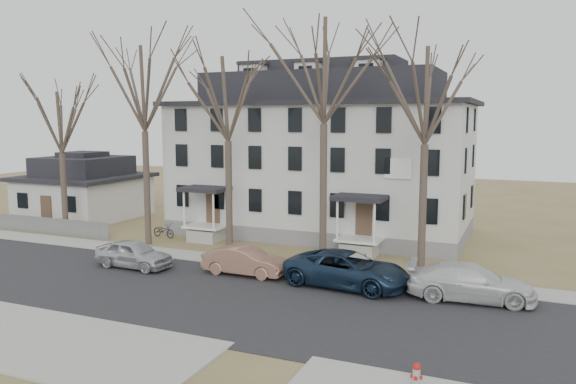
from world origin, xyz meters
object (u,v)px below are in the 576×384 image
at_px(car_white, 471,283).
at_px(boarding_house, 322,157).
at_px(tree_mid_left, 228,93).
at_px(tree_mid_right, 426,88).
at_px(tree_center, 324,63).
at_px(car_silver, 134,255).
at_px(bicycle_left, 164,231).
at_px(car_navy, 347,270).
at_px(car_tan, 245,261).
at_px(tree_far_left, 143,82).
at_px(fire_hydrant, 416,376).
at_px(small_house, 84,190).
at_px(tree_bungalow, 60,118).

bearing_deg(car_white, boarding_house, 37.18).
distance_m(tree_mid_left, tree_mid_right, 11.50).
bearing_deg(car_white, tree_center, 59.05).
relative_size(boarding_house, car_silver, 4.70).
height_order(tree_mid_left, bicycle_left, tree_mid_left).
bearing_deg(car_navy, car_tan, 96.78).
xyz_separation_m(car_white, bicycle_left, (-20.51, 5.75, -0.32)).
xyz_separation_m(tree_far_left, fire_hydrant, (19.64, -13.18, -9.91)).
xyz_separation_m(tree_center, car_white, (8.35, -3.84, -10.28)).
bearing_deg(bicycle_left, tree_center, -88.88).
bearing_deg(fire_hydrant, boarding_house, 116.51).
height_order(boarding_house, car_navy, boarding_house).
bearing_deg(tree_mid_right, bicycle_left, 173.85).
distance_m(small_house, car_tan, 22.72).
distance_m(tree_center, fire_hydrant, 18.59).
height_order(boarding_house, tree_center, tree_center).
bearing_deg(tree_mid_left, car_white, -15.00).
distance_m(tree_mid_left, fire_hydrant, 21.07).
distance_m(tree_mid_right, car_silver, 17.80).
bearing_deg(car_silver, car_white, -83.05).
xyz_separation_m(tree_far_left, tree_mid_left, (6.00, 0.00, -0.74)).
relative_size(car_tan, bicycle_left, 2.39).
height_order(tree_far_left, bicycle_left, tree_far_left).
xyz_separation_m(boarding_house, fire_hydrant, (10.64, -21.34, -4.95)).
bearing_deg(boarding_house, fire_hydrant, -63.49).
bearing_deg(small_house, car_silver, -39.27).
height_order(small_house, car_silver, small_house).
bearing_deg(car_navy, car_silver, 101.76).
bearing_deg(small_house, bicycle_left, -21.62).
distance_m(tree_far_left, tree_center, 12.02).
distance_m(boarding_house, small_house, 20.34).
bearing_deg(tree_mid_right, tree_mid_left, 180.00).
height_order(car_navy, fire_hydrant, car_navy).
bearing_deg(tree_mid_right, car_silver, -160.23).
distance_m(tree_far_left, car_silver, 11.32).
distance_m(small_house, tree_mid_right, 30.08).
distance_m(boarding_house, tree_far_left, 13.12).
relative_size(boarding_house, fire_hydrant, 24.34).
distance_m(tree_bungalow, car_white, 28.57).
bearing_deg(car_tan, tree_mid_left, 37.47).
distance_m(car_tan, bicycle_left, 11.12).
xyz_separation_m(small_house, tree_center, (23.00, -6.20, 8.84)).
xyz_separation_m(boarding_house, car_silver, (-6.03, -13.38, -4.63)).
bearing_deg(tree_center, car_navy, -56.33).
bearing_deg(tree_bungalow, tree_far_left, 0.00).
bearing_deg(tree_center, car_silver, -149.96).
relative_size(tree_center, car_silver, 3.32).
xyz_separation_m(small_house, car_tan, (20.19, -10.31, -1.52)).
xyz_separation_m(tree_center, tree_mid_right, (5.50, 0.00, -1.48)).
xyz_separation_m(car_silver, fire_hydrant, (16.67, -7.96, -0.32)).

